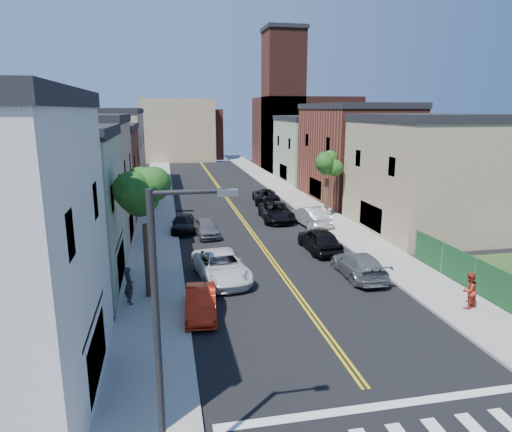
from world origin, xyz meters
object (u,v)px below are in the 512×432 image
red_sedan (201,302)px  dark_car_right_far (265,196)px  black_suv_lane (276,212)px  black_car_left (184,223)px  grey_car_left (206,227)px  pedestrian_left (129,285)px  pedestrian_right (469,290)px  black_car_right (319,240)px  grey_car_right (359,265)px  white_pickup (221,266)px  silver_car_right (311,216)px

red_sedan → dark_car_right_far: bearing=75.5°
dark_car_right_far → black_suv_lane: size_ratio=0.96×
black_car_left → dark_car_right_far: (9.30, 10.27, 0.10)m
grey_car_left → pedestrian_left: bearing=-118.6°
grey_car_left → black_car_left: grey_car_left is taller
red_sedan → pedestrian_right: (13.24, -2.13, 0.40)m
black_car_right → pedestrian_right: pedestrian_right is taller
grey_car_right → dark_car_right_far: (-0.64, 23.13, 0.02)m
black_car_right → pedestrian_left: 14.51m
black_car_left → pedestrian_right: 22.76m
pedestrian_right → dark_car_right_far: bearing=-100.7°
black_car_right → pedestrian_right: 11.66m
grey_car_right → pedestrian_left: pedestrian_left is taller
grey_car_right → pedestrian_right: 6.54m
black_car_right → pedestrian_right: bearing=109.1°
black_suv_lane → pedestrian_left: 20.43m
red_sedan → grey_car_right: size_ratio=0.81×
red_sedan → black_car_right: size_ratio=0.83×
white_pickup → dark_car_right_far: 23.18m
pedestrian_left → white_pickup: bearing=-84.6°
white_pickup → black_suv_lane: white_pickup is taller
pedestrian_right → white_pickup: bearing=-49.0°
dark_car_right_far → black_suv_lane: 8.19m
red_sedan → grey_car_left: 14.48m
red_sedan → white_pickup: (1.58, 4.66, 0.13)m
black_car_left → black_suv_lane: size_ratio=0.80×
red_sedan → pedestrian_left: (-3.53, 1.82, 0.46)m
red_sedan → pedestrian_left: bearing=157.4°
black_suv_lane → white_pickup: bearing=-112.8°
white_pickup → dark_car_right_far: (7.60, 21.90, -0.05)m
pedestrian_left → pedestrian_right: (16.77, -3.94, -0.05)m
white_pickup → grey_car_left: size_ratio=1.38×
silver_car_right → dark_car_right_far: bearing=-87.6°
dark_car_right_far → pedestrian_right: 28.98m
black_car_right → white_pickup: bearing=27.3°
grey_car_left → white_pickup: bearing=-96.5°
red_sedan → black_car_left: size_ratio=0.90×
white_pickup → dark_car_right_far: white_pickup is taller
silver_car_right → dark_car_right_far: silver_car_right is taller
black_car_left → silver_car_right: 11.00m
red_sedan → black_suv_lane: 20.23m
black_car_right → pedestrian_left: (-12.71, -6.99, 0.29)m
red_sedan → black_suv_lane: black_suv_lane is taller
pedestrian_left → dark_car_right_far: bearing=-50.9°
grey_car_right → silver_car_right: silver_car_right is taller
white_pickup → pedestrian_left: 5.86m
dark_car_right_far → pedestrian_right: pedestrian_right is taller
pedestrian_right → grey_car_right: bearing=-77.2°
pedestrian_left → grey_car_right: bearing=-106.8°
white_pickup → silver_car_right: 14.68m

